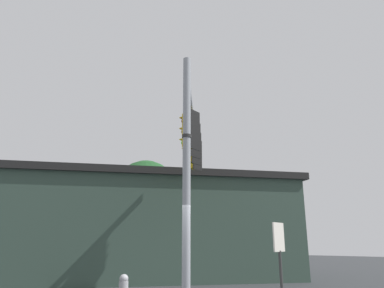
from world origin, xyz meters
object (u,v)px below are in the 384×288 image
object	(u,v)px
traffic_light_mid_outer	(192,148)
street_name_sign	(187,140)
traffic_light_nearest_pole	(189,130)
traffic_light_mid_inner	(191,140)
historical_marker	(280,250)
traffic_light_arm_end	(194,155)

from	to	relation	value
traffic_light_mid_outer	street_name_sign	distance (m)	3.21
traffic_light_nearest_pole	traffic_light_mid_inner	size ratio (longest dim) A/B	1.00
traffic_light_mid_outer	historical_marker	xyz separation A→B (m)	(-0.50, -3.39, -3.48)
traffic_light_mid_inner	traffic_light_mid_outer	xyz separation A→B (m)	(0.86, 0.63, 0.00)
historical_marker	street_name_sign	bearing A→B (deg)	143.21
street_name_sign	historical_marker	distance (m)	3.84
traffic_light_mid_inner	traffic_light_arm_end	world-z (taller)	same
traffic_light_nearest_pole	historical_marker	bearing A→B (deg)	-60.20
traffic_light_mid_outer	traffic_light_arm_end	world-z (taller)	same
traffic_light_mid_outer	historical_marker	world-z (taller)	traffic_light_mid_outer
traffic_light_arm_end	historical_marker	size ratio (longest dim) A/B	0.62
traffic_light_nearest_pole	traffic_light_mid_outer	xyz separation A→B (m)	(1.72, 1.26, 0.00)
historical_marker	traffic_light_nearest_pole	bearing A→B (deg)	119.80
traffic_light_mid_outer	historical_marker	size ratio (longest dim) A/B	0.62
traffic_light_nearest_pole	traffic_light_arm_end	bearing A→B (deg)	36.16
traffic_light_mid_outer	traffic_light_arm_end	size ratio (longest dim) A/B	1.00
traffic_light_nearest_pole	historical_marker	xyz separation A→B (m)	(1.22, -2.13, -3.48)
traffic_light_nearest_pole	street_name_sign	world-z (taller)	traffic_light_nearest_pole
traffic_light_mid_inner	historical_marker	world-z (taller)	traffic_light_mid_inner
traffic_light_mid_inner	traffic_light_mid_outer	size ratio (longest dim) A/B	1.00
traffic_light_mid_outer	street_name_sign	xyz separation A→B (m)	(-2.53, -1.87, -0.60)
street_name_sign	traffic_light_mid_outer	bearing A→B (deg)	36.46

